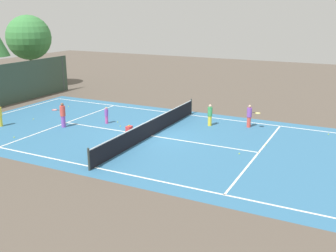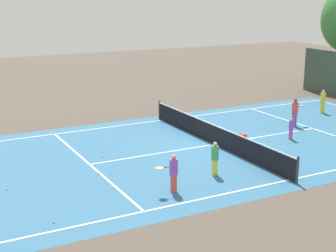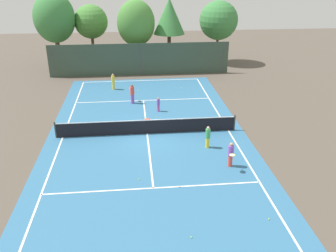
# 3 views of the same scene
# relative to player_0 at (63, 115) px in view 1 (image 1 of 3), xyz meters

# --- Properties ---
(ground_plane) EXTENTS (80.00, 80.00, 0.00)m
(ground_plane) POSITION_rel_player_0_xyz_m (0.90, -5.89, -0.82)
(ground_plane) COLOR brown
(court_surface) EXTENTS (13.00, 25.00, 0.01)m
(court_surface) POSITION_rel_player_0_xyz_m (0.90, -5.89, -0.81)
(court_surface) COLOR teal
(court_surface) RESTS_ON ground_plane
(tennis_net) EXTENTS (11.90, 0.10, 1.10)m
(tennis_net) POSITION_rel_player_0_xyz_m (0.90, -5.89, -0.31)
(tennis_net) COLOR #333833
(tennis_net) RESTS_ON ground_plane
(tree_0) EXTENTS (4.20, 4.20, 6.80)m
(tree_0) POSITION_rel_player_0_xyz_m (9.70, 12.25, 3.88)
(tree_0) COLOR brown
(tree_0) RESTS_ON ground_plane
(player_0) EXTENTS (0.46, 0.92, 1.58)m
(player_0) POSITION_rel_player_0_xyz_m (0.00, 0.00, 0.00)
(player_0) COLOR purple
(player_0) RESTS_ON ground_plane
(player_1) EXTENTS (0.43, 0.89, 1.45)m
(player_1) POSITION_rel_player_0_xyz_m (5.28, -10.56, -0.07)
(player_1) COLOR #E54C3F
(player_1) RESTS_ON ground_plane
(player_2) EXTENTS (0.24, 0.24, 1.11)m
(player_2) POSITION_rel_player_0_xyz_m (1.95, -1.97, -0.25)
(player_2) COLOR #D14799
(player_2) RESTS_ON ground_plane
(player_3) EXTENTS (0.30, 0.30, 1.40)m
(player_3) POSITION_rel_player_0_xyz_m (4.48, -8.20, -0.10)
(player_3) COLOR yellow
(player_3) RESTS_ON ground_plane
(player_4) EXTENTS (0.31, 0.31, 1.43)m
(player_4) POSITION_rel_player_0_xyz_m (-1.66, 3.71, -0.08)
(player_4) COLOR yellow
(player_4) RESTS_ON ground_plane
(ball_crate) EXTENTS (0.40, 0.30, 0.43)m
(ball_crate) POSITION_rel_player_0_xyz_m (1.00, -4.29, -0.63)
(ball_crate) COLOR red
(ball_crate) RESTS_ON ground_plane
(tennis_ball_0) EXTENTS (0.07, 0.07, 0.07)m
(tennis_ball_0) POSITION_rel_player_0_xyz_m (2.45, -2.47, -0.78)
(tennis_ball_0) COLOR #CCE533
(tennis_ball_0) RESTS_ON ground_plane
(tennis_ball_1) EXTENTS (0.07, 0.07, 0.07)m
(tennis_ball_1) POSITION_rel_player_0_xyz_m (3.95, -5.81, -0.78)
(tennis_ball_1) COLOR #CCE533
(tennis_ball_1) RESTS_ON ground_plane
(tennis_ball_2) EXTENTS (0.07, 0.07, 0.07)m
(tennis_ball_2) POSITION_rel_player_0_xyz_m (0.21, -11.45, -0.78)
(tennis_ball_2) COLOR #CCE533
(tennis_ball_2) RESTS_ON ground_plane
(tennis_ball_3) EXTENTS (0.07, 0.07, 0.07)m
(tennis_ball_3) POSITION_rel_player_0_xyz_m (-3.71, -5.41, -0.78)
(tennis_ball_3) COLOR #CCE533
(tennis_ball_3) RESTS_ON ground_plane
(tennis_ball_4) EXTENTS (0.07, 0.07, 0.07)m
(tennis_ball_4) POSITION_rel_player_0_xyz_m (-3.02, 1.07, -0.78)
(tennis_ball_4) COLOR #CCE533
(tennis_ball_4) RESTS_ON ground_plane
(tennis_ball_5) EXTENTS (0.07, 0.07, 0.07)m
(tennis_ball_5) POSITION_rel_player_0_xyz_m (4.46, 3.39, -0.78)
(tennis_ball_5) COLOR #CCE533
(tennis_ball_5) RESTS_ON ground_plane
(tennis_ball_6) EXTENTS (0.07, 0.07, 0.07)m
(tennis_ball_6) POSITION_rel_player_0_xyz_m (0.50, 3.09, -0.78)
(tennis_ball_6) COLOR #CCE533
(tennis_ball_6) RESTS_ON ground_plane
(tennis_ball_8) EXTENTS (0.07, 0.07, 0.07)m
(tennis_ball_8) POSITION_rel_player_0_xyz_m (1.71, -3.17, -0.78)
(tennis_ball_8) COLOR #CCE533
(tennis_ball_8) RESTS_ON ground_plane
(tennis_ball_9) EXTENTS (0.07, 0.07, 0.07)m
(tennis_ball_9) POSITION_rel_player_0_xyz_m (2.22, -12.35, -0.78)
(tennis_ball_9) COLOR #CCE533
(tennis_ball_9) RESTS_ON ground_plane
(tennis_ball_10) EXTENTS (0.07, 0.07, 0.07)m
(tennis_ball_10) POSITION_rel_player_0_xyz_m (5.81, -15.25, -0.78)
(tennis_ball_10) COLOR #CCE533
(tennis_ball_10) RESTS_ON ground_plane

